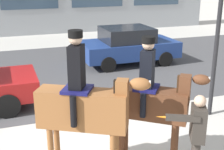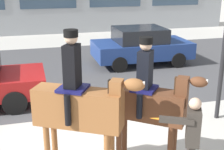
# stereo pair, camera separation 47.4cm
# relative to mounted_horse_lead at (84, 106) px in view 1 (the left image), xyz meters

# --- Properties ---
(ground_plane) EXTENTS (80.00, 80.00, 0.00)m
(ground_plane) POSITION_rel_mounted_horse_lead_xyz_m (0.55, 2.06, -1.44)
(ground_plane) COLOR #B2AFA8
(road_surface) EXTENTS (24.20, 8.50, 0.01)m
(road_surface) POSITION_rel_mounted_horse_lead_xyz_m (0.55, 6.81, -1.43)
(road_surface) COLOR #444447
(road_surface) RESTS_ON ground_plane
(mounted_horse_lead) EXTENTS (1.85, 1.24, 2.75)m
(mounted_horse_lead) POSITION_rel_mounted_horse_lead_xyz_m (0.00, 0.00, 0.00)
(mounted_horse_lead) COLOR brown
(mounted_horse_lead) RESTS_ON ground_plane
(mounted_horse_companion) EXTENTS (1.57, 1.32, 2.56)m
(mounted_horse_companion) POSITION_rel_mounted_horse_lead_xyz_m (1.30, 0.02, -0.08)
(mounted_horse_companion) COLOR #59331E
(mounted_horse_companion) RESTS_ON ground_plane
(pedestrian_bystander) EXTENTS (0.91, 0.46, 1.73)m
(pedestrian_bystander) POSITION_rel_mounted_horse_lead_xyz_m (1.70, -0.87, -0.41)
(pedestrian_bystander) COLOR #332D28
(pedestrian_bystander) RESTS_ON ground_plane
(street_car_far_lane) EXTENTS (3.97, 2.07, 1.53)m
(street_car_far_lane) POSITION_rel_mounted_horse_lead_xyz_m (3.71, 7.01, -0.66)
(street_car_far_lane) COLOR navy
(street_car_far_lane) RESTS_ON ground_plane
(traffic_light) EXTENTS (0.24, 0.29, 4.03)m
(traffic_light) POSITION_rel_mounted_horse_lead_xyz_m (3.85, 1.54, 1.26)
(traffic_light) COLOR black
(traffic_light) RESTS_ON ground_plane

